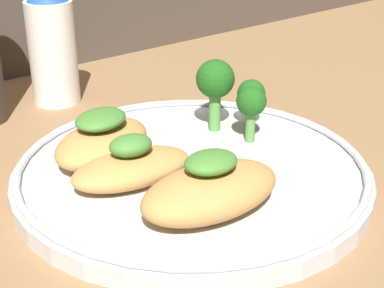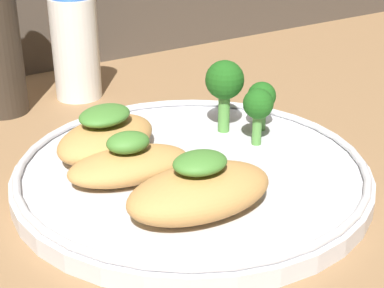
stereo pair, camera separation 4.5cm
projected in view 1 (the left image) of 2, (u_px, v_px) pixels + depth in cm
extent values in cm
cube|color=#936D47|center=(192.00, 188.00, 46.68)|extent=(180.00, 180.00, 1.00)
cylinder|color=silver|center=(192.00, 175.00, 46.17)|extent=(27.76, 27.76, 1.40)
torus|color=silver|center=(192.00, 164.00, 45.75)|extent=(27.16, 27.16, 0.60)
ellipsoid|color=tan|center=(211.00, 191.00, 39.32)|extent=(10.87, 6.75, 3.10)
ellipsoid|color=#478433|center=(211.00, 162.00, 38.39)|extent=(3.98, 3.29, 1.28)
ellipsoid|color=tan|center=(132.00, 168.00, 43.16)|extent=(9.94, 6.18, 2.31)
ellipsoid|color=#478433|center=(131.00, 145.00, 42.36)|extent=(3.58, 3.04, 1.46)
ellipsoid|color=tan|center=(102.00, 143.00, 46.63)|extent=(10.76, 8.92, 2.82)
ellipsoid|color=#478433|center=(101.00, 119.00, 45.76)|extent=(5.52, 5.01, 1.28)
cylinder|color=#569942|center=(250.00, 115.00, 52.67)|extent=(0.94, 0.94, 2.30)
sphere|color=#1E5B19|center=(251.00, 94.00, 51.81)|extent=(2.51, 2.51, 2.51)
cylinder|color=#569942|center=(215.00, 111.00, 51.76)|extent=(1.02, 1.02, 3.59)
sphere|color=#1E5B19|center=(215.00, 79.00, 50.50)|extent=(3.38, 3.38, 3.38)
cylinder|color=#569942|center=(250.00, 126.00, 49.72)|extent=(0.80, 0.80, 2.76)
sphere|color=#1E5B19|center=(251.00, 101.00, 48.76)|extent=(2.55, 2.55, 2.55)
cylinder|color=white|center=(53.00, 53.00, 60.63)|extent=(4.90, 4.90, 10.67)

